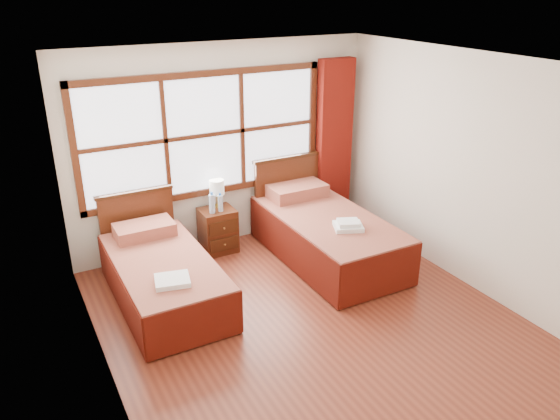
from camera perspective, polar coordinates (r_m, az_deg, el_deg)
floor at (r=5.74m, az=3.48°, el=-11.75°), size 4.50×4.50×0.00m
ceiling at (r=4.77m, az=4.24°, el=14.89°), size 4.50×4.50×0.00m
wall_back at (r=7.01m, az=-5.99°, el=6.55°), size 4.00×0.00×4.00m
wall_left at (r=4.47m, az=-18.56°, el=-4.38°), size 0.00×4.50×4.50m
wall_right at (r=6.35m, az=19.37°, el=3.59°), size 0.00×4.50×4.50m
window at (r=6.83m, az=-7.88°, el=7.78°), size 3.16×0.06×1.56m
curtain at (r=7.66m, az=5.65°, el=6.96°), size 0.50×0.16×2.30m
bed_left at (r=6.12m, az=-12.17°, el=-6.66°), size 0.99×2.01×0.96m
bed_right at (r=6.87m, az=4.71°, el=-2.41°), size 1.11×2.15×1.08m
nightstand at (r=7.07m, az=-6.49°, el=-2.11°), size 0.43×0.43×0.57m
towels_left at (r=5.50m, az=-11.19°, el=-7.24°), size 0.39×0.36×0.05m
towels_right at (r=6.42m, az=7.15°, el=-1.59°), size 0.41×0.39×0.10m
lamp at (r=6.95m, az=-6.62°, el=2.31°), size 0.19×0.19×0.36m
bottle_near at (r=6.82m, az=-7.12°, el=0.69°), size 0.07×0.07×0.28m
bottle_far at (r=6.86m, az=-6.25°, el=0.73°), size 0.06×0.06×0.24m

